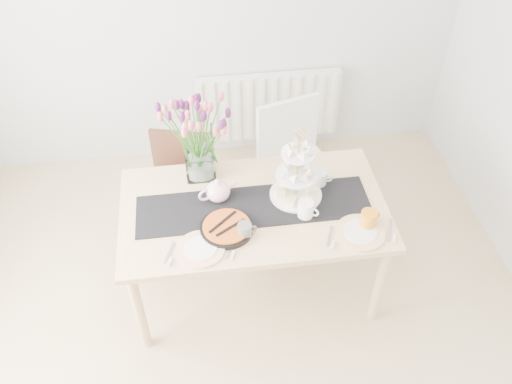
{
  "coord_description": "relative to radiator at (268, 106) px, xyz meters",
  "views": [
    {
      "loc": [
        -0.1,
        -1.53,
        3.06
      ],
      "look_at": [
        0.2,
        0.69,
        0.92
      ],
      "focal_mm": 38.0,
      "sensor_mm": 36.0,
      "label": 1
    }
  ],
  "objects": [
    {
      "name": "chair_brown",
      "position": [
        -0.76,
        -0.87,
        0.03
      ],
      "size": [
        0.5,
        0.5,
        0.84
      ],
      "rotation": [
        0.0,
        0.0,
        -0.25
      ],
      "color": "#3A1E15",
      "rests_on": "ground"
    },
    {
      "name": "radiator",
      "position": [
        0.0,
        0.0,
        0.0
      ],
      "size": [
        1.2,
        0.08,
        0.6
      ],
      "primitive_type": "cube",
      "color": "white",
      "rests_on": "room_shell"
    },
    {
      "name": "tart_tin",
      "position": [
        -0.49,
        -1.62,
        0.32
      ],
      "size": [
        0.31,
        0.31,
        0.04
      ],
      "rotation": [
        0.0,
        0.0,
        0.29
      ],
      "color": "black",
      "rests_on": "dining_table"
    },
    {
      "name": "tulip_vase",
      "position": [
        -0.6,
        -1.11,
        0.67
      ],
      "size": [
        0.66,
        0.66,
        0.57
      ],
      "rotation": [
        0.0,
        0.0,
        0.27
      ],
      "color": "silver",
      "rests_on": "dining_table"
    },
    {
      "name": "table_runner",
      "position": [
        -0.31,
        -1.45,
        0.3
      ],
      "size": [
        1.4,
        0.35,
        0.01
      ],
      "primitive_type": "cube",
      "color": "black",
      "rests_on": "dining_table"
    },
    {
      "name": "mug_orange",
      "position": [
        0.32,
        -1.7,
        0.36
      ],
      "size": [
        0.12,
        0.12,
        0.11
      ],
      "primitive_type": "cylinder",
      "rotation": [
        0.0,
        0.0,
        0.38
      ],
      "color": "orange",
      "rests_on": "dining_table"
    },
    {
      "name": "cake_stand",
      "position": [
        -0.04,
        -1.4,
        0.43
      ],
      "size": [
        0.32,
        0.32,
        0.47
      ],
      "rotation": [
        0.0,
        0.0,
        -0.14
      ],
      "color": "gold",
      "rests_on": "dining_table"
    },
    {
      "name": "mug_white",
      "position": [
        -0.02,
        -1.57,
        0.36
      ],
      "size": [
        0.13,
        0.13,
        0.11
      ],
      "primitive_type": "cylinder",
      "rotation": [
        0.0,
        0.0,
        -0.58
      ],
      "color": "white",
      "rests_on": "dining_table"
    },
    {
      "name": "cream_jug",
      "position": [
        0.12,
        -1.3,
        0.35
      ],
      "size": [
        0.12,
        0.12,
        0.1
      ],
      "primitive_type": "cylinder",
      "rotation": [
        0.0,
        0.0,
        -0.3
      ],
      "color": "silver",
      "rests_on": "dining_table"
    },
    {
      "name": "teapot",
      "position": [
        -0.51,
        -1.37,
        0.37
      ],
      "size": [
        0.28,
        0.25,
        0.15
      ],
      "primitive_type": null,
      "rotation": [
        0.0,
        0.0,
        0.29
      ],
      "color": "white",
      "rests_on": "dining_table"
    },
    {
      "name": "chair_white",
      "position": [
        0.07,
        -0.78,
        0.11
      ],
      "size": [
        0.58,
        0.58,
        0.95
      ],
      "rotation": [
        0.0,
        0.0,
        0.28
      ],
      "color": "white",
      "rests_on": "ground"
    },
    {
      "name": "room_shell",
      "position": [
        -0.5,
        -2.19,
        0.85
      ],
      "size": [
        4.5,
        4.5,
        4.5
      ],
      "color": "tan",
      "rests_on": "ground"
    },
    {
      "name": "dining_table",
      "position": [
        -0.31,
        -1.45,
        0.22
      ],
      "size": [
        1.6,
        0.9,
        0.75
      ],
      "color": "tan",
      "rests_on": "ground"
    },
    {
      "name": "plate_right",
      "position": [
        0.26,
        -1.75,
        0.31
      ],
      "size": [
        0.37,
        0.37,
        0.01
      ],
      "primitive_type": "cylinder",
      "rotation": [
        0.0,
        0.0,
        -0.39
      ],
      "color": "white",
      "rests_on": "dining_table"
    },
    {
      "name": "plate_left",
      "position": [
        -0.65,
        -1.75,
        0.31
      ],
      "size": [
        0.35,
        0.35,
        0.01
      ],
      "primitive_type": "cylinder",
      "rotation": [
        0.0,
        0.0,
        -0.35
      ],
      "color": "white",
      "rests_on": "dining_table"
    },
    {
      "name": "mug_grey",
      "position": [
        -0.39,
        -1.68,
        0.35
      ],
      "size": [
        0.09,
        0.09,
        0.1
      ],
      "primitive_type": "cylinder",
      "rotation": [
        0.0,
        0.0,
        0.13
      ],
      "color": "slate",
      "rests_on": "dining_table"
    }
  ]
}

